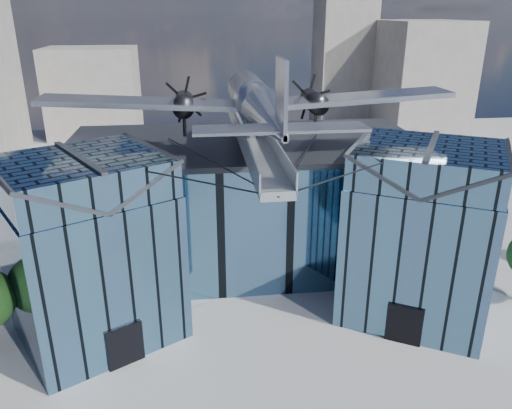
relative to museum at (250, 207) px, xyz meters
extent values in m
plane|color=#939497|center=(0.00, -5.82, -5.54)|extent=(120.00, 120.00, 0.00)
cube|color=#456D8E|center=(0.00, 3.18, -0.79)|extent=(28.00, 14.00, 9.50)
cube|color=#2A2C32|center=(0.00, 3.18, 4.16)|extent=(28.00, 14.00, 0.40)
cube|color=#456D8E|center=(-10.50, -6.82, -0.79)|extent=(11.79, 11.43, 9.50)
cube|color=#456D8E|center=(-10.50, -6.82, 5.06)|extent=(11.56, 11.20, 2.20)
cube|color=#2A2C32|center=(-12.45, -7.94, 5.06)|extent=(7.98, 9.23, 2.40)
cube|color=#2A2C32|center=(-8.55, -5.69, 5.06)|extent=(7.98, 9.23, 2.40)
cube|color=#2A2C32|center=(-10.50, -6.82, 6.21)|extent=(4.30, 7.10, 0.18)
cube|color=black|center=(-8.48, -10.33, -4.24)|extent=(2.03, 1.32, 2.60)
cube|color=black|center=(-6.60, -4.57, -0.79)|extent=(0.34, 0.34, 9.50)
cube|color=#456D8E|center=(10.50, -6.82, -0.79)|extent=(11.79, 11.43, 9.50)
cube|color=#456D8E|center=(10.50, -6.82, 5.06)|extent=(11.56, 11.20, 2.20)
cube|color=#2A2C32|center=(8.55, -5.69, 5.06)|extent=(7.98, 9.23, 2.40)
cube|color=#2A2C32|center=(12.45, -7.94, 5.06)|extent=(7.98, 9.23, 2.40)
cube|color=#2A2C32|center=(10.50, -6.82, 6.21)|extent=(4.30, 7.10, 0.18)
cube|color=black|center=(8.48, -10.33, -4.24)|extent=(2.03, 1.32, 2.60)
cube|color=black|center=(6.60, -4.57, -0.79)|extent=(0.34, 0.34, 9.50)
cube|color=#9CA1A9|center=(0.00, -2.32, 5.56)|extent=(1.80, 21.00, 0.50)
cube|color=#9CA1A9|center=(-0.90, -2.32, 6.21)|extent=(0.08, 21.00, 1.10)
cube|color=#9CA1A9|center=(0.90, -2.32, 6.21)|extent=(0.08, 21.00, 1.10)
cylinder|color=#9CA1A9|center=(0.00, 7.18, 4.89)|extent=(0.44, 0.44, 1.35)
cylinder|color=#9CA1A9|center=(0.00, 1.18, 4.89)|extent=(0.44, 0.44, 1.35)
cylinder|color=#9CA1A9|center=(0.00, -2.82, 4.89)|extent=(0.44, 0.44, 1.35)
cylinder|color=#9CA1A9|center=(0.00, -1.82, 6.51)|extent=(0.70, 0.70, 1.40)
cylinder|color=black|center=(-5.25, -9.82, 5.86)|extent=(10.55, 6.08, 0.69)
cylinder|color=black|center=(5.25, -9.82, 5.86)|extent=(10.55, 6.08, 0.69)
cylinder|color=black|center=(-3.00, -4.32, 5.01)|extent=(6.09, 17.04, 1.19)
cylinder|color=black|center=(3.00, -4.32, 5.01)|extent=(6.09, 17.04, 1.19)
cylinder|color=#A6AAB2|center=(0.00, -1.82, 8.46)|extent=(2.50, 11.00, 2.50)
sphere|color=#A6AAB2|center=(0.00, 3.68, 8.46)|extent=(2.50, 2.50, 2.50)
cube|color=black|center=(0.00, 2.68, 9.15)|extent=(1.60, 1.40, 0.50)
cone|color=#A6AAB2|center=(0.00, -10.82, 8.76)|extent=(2.50, 7.00, 2.50)
cube|color=#A6AAB2|center=(0.00, -13.12, 10.36)|extent=(0.18, 2.40, 3.40)
cube|color=#A6AAB2|center=(0.00, -13.02, 8.96)|extent=(8.00, 1.80, 0.14)
cube|color=#A6AAB2|center=(-7.00, -0.82, 8.16)|extent=(14.00, 3.20, 1.08)
cylinder|color=black|center=(-4.60, -0.22, 7.91)|extent=(1.44, 3.20, 1.44)
cone|color=black|center=(-4.60, 1.58, 7.91)|extent=(0.70, 0.70, 0.70)
cube|color=black|center=(-4.60, 1.73, 7.91)|extent=(1.05, 0.06, 3.33)
cube|color=black|center=(-4.60, 1.73, 7.91)|extent=(2.53, 0.06, 2.53)
cube|color=black|center=(-4.60, 1.73, 7.91)|extent=(3.33, 0.06, 1.05)
cylinder|color=black|center=(-4.60, -0.82, 6.69)|extent=(0.24, 0.24, 1.75)
cube|color=#A6AAB2|center=(7.00, -0.82, 8.16)|extent=(14.00, 3.20, 1.08)
cylinder|color=black|center=(4.60, -0.22, 7.91)|extent=(1.44, 3.20, 1.44)
cone|color=black|center=(4.60, 1.58, 7.91)|extent=(0.70, 0.70, 0.70)
cube|color=black|center=(4.60, 1.73, 7.91)|extent=(1.05, 0.06, 3.33)
cube|color=black|center=(4.60, 1.73, 7.91)|extent=(2.53, 0.06, 2.53)
cube|color=black|center=(4.60, 1.73, 7.91)|extent=(3.33, 0.06, 1.05)
cylinder|color=black|center=(4.60, -0.82, 6.69)|extent=(0.24, 0.24, 1.75)
cube|color=gray|center=(32.00, 42.18, 3.46)|extent=(12.00, 14.00, 18.00)
cube|color=gray|center=(-20.00, 49.18, 1.46)|extent=(14.00, 10.00, 14.00)
cube|color=gray|center=(22.00, 52.18, 7.46)|extent=(9.00, 9.00, 26.00)
camera|label=1|loc=(-3.81, -35.09, 14.02)|focal=35.00mm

